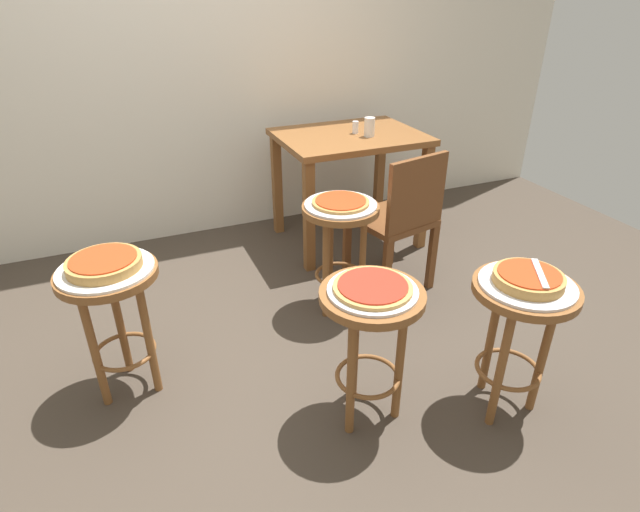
# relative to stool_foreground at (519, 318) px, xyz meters

# --- Properties ---
(ground_plane) EXTENTS (6.00, 6.00, 0.00)m
(ground_plane) POSITION_rel_stool_foreground_xyz_m (-0.83, 0.69, -0.47)
(ground_plane) COLOR #42382D
(back_wall) EXTENTS (6.00, 0.10, 3.00)m
(back_wall) POSITION_rel_stool_foreground_xyz_m (-0.83, 2.34, 1.03)
(back_wall) COLOR silver
(back_wall) RESTS_ON ground_plane
(stool_foreground) EXTENTS (0.41, 0.41, 0.62)m
(stool_foreground) POSITION_rel_stool_foreground_xyz_m (0.00, 0.00, 0.00)
(stool_foreground) COLOR brown
(stool_foreground) RESTS_ON ground_plane
(serving_plate_foreground) EXTENTS (0.37, 0.37, 0.01)m
(serving_plate_foreground) POSITION_rel_stool_foreground_xyz_m (-0.00, -0.00, 0.16)
(serving_plate_foreground) COLOR silver
(serving_plate_foreground) RESTS_ON stool_foreground
(pizza_foreground) EXTENTS (0.27, 0.27, 0.05)m
(pizza_foreground) POSITION_rel_stool_foreground_xyz_m (0.00, -0.00, 0.19)
(pizza_foreground) COLOR #B78442
(pizza_foreground) RESTS_ON serving_plate_foreground
(stool_middle) EXTENTS (0.41, 0.41, 0.62)m
(stool_middle) POSITION_rel_stool_foreground_xyz_m (-0.57, 0.19, 0.00)
(stool_middle) COLOR brown
(stool_middle) RESTS_ON ground_plane
(serving_plate_middle) EXTENTS (0.35, 0.35, 0.01)m
(serving_plate_middle) POSITION_rel_stool_foreground_xyz_m (-0.57, 0.19, 0.16)
(serving_plate_middle) COLOR silver
(serving_plate_middle) RESTS_ON stool_middle
(pizza_middle) EXTENTS (0.30, 0.30, 0.02)m
(pizza_middle) POSITION_rel_stool_foreground_xyz_m (-0.57, 0.19, 0.18)
(pizza_middle) COLOR tan
(pizza_middle) RESTS_ON serving_plate_middle
(stool_leftside) EXTENTS (0.41, 0.41, 0.62)m
(stool_leftside) POSITION_rel_stool_foreground_xyz_m (-1.49, 0.76, 0.00)
(stool_leftside) COLOR brown
(stool_leftside) RESTS_ON ground_plane
(serving_plate_leftside) EXTENTS (0.38, 0.38, 0.01)m
(serving_plate_leftside) POSITION_rel_stool_foreground_xyz_m (-1.49, 0.76, 0.16)
(serving_plate_leftside) COLOR white
(serving_plate_leftside) RESTS_ON stool_leftside
(pizza_leftside) EXTENTS (0.30, 0.30, 0.05)m
(pizza_leftside) POSITION_rel_stool_foreground_xyz_m (-1.49, 0.76, 0.19)
(pizza_leftside) COLOR #B78442
(pizza_leftside) RESTS_ON serving_plate_leftside
(stool_rear) EXTENTS (0.41, 0.41, 0.62)m
(stool_rear) POSITION_rel_stool_foreground_xyz_m (-0.33, 0.99, 0.00)
(stool_rear) COLOR brown
(stool_rear) RESTS_ON ground_plane
(serving_plate_rear) EXTENTS (0.38, 0.38, 0.01)m
(serving_plate_rear) POSITION_rel_stool_foreground_xyz_m (-0.33, 0.99, 0.16)
(serving_plate_rear) COLOR silver
(serving_plate_rear) RESTS_ON stool_rear
(pizza_rear) EXTENTS (0.30, 0.30, 0.02)m
(pizza_rear) POSITION_rel_stool_foreground_xyz_m (-0.33, 0.99, 0.18)
(pizza_rear) COLOR #B78442
(pizza_rear) RESTS_ON serving_plate_rear
(dining_table) EXTENTS (0.93, 0.71, 0.77)m
(dining_table) POSITION_rel_stool_foreground_xyz_m (0.09, 1.75, 0.17)
(dining_table) COLOR brown
(dining_table) RESTS_ON ground_plane
(cup_near_edge) EXTENTS (0.07, 0.07, 0.12)m
(cup_near_edge) POSITION_rel_stool_foreground_xyz_m (0.18, 1.65, 0.36)
(cup_near_edge) COLOR silver
(cup_near_edge) RESTS_ON dining_table
(condiment_shaker) EXTENTS (0.04, 0.04, 0.08)m
(condiment_shaker) POSITION_rel_stool_foreground_xyz_m (0.13, 1.75, 0.34)
(condiment_shaker) COLOR white
(condiment_shaker) RESTS_ON dining_table
(wooden_chair) EXTENTS (0.48, 0.48, 0.85)m
(wooden_chair) POSITION_rel_stool_foreground_xyz_m (0.06, 1.03, -0.00)
(wooden_chair) COLOR brown
(wooden_chair) RESTS_ON ground_plane
(pizza_server_knife) EXTENTS (0.14, 0.20, 0.01)m
(pizza_server_knife) POSITION_rel_stool_foreground_xyz_m (0.03, -0.02, 0.21)
(pizza_server_knife) COLOR silver
(pizza_server_knife) RESTS_ON pizza_foreground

